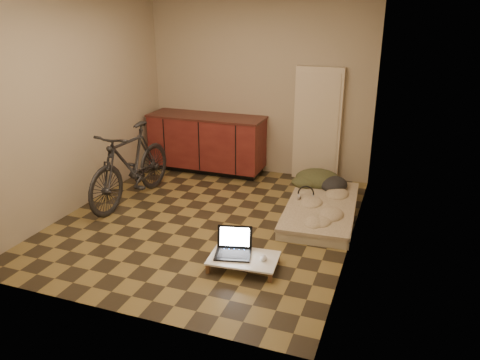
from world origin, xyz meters
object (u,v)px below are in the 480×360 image
(bicycle, at_px, (130,161))
(futon, at_px, (321,209))
(lap_desk, at_px, (244,259))
(laptop, at_px, (234,249))

(bicycle, xyz_separation_m, futon, (2.50, 0.44, -0.50))
(futon, bearing_deg, bicycle, -173.77)
(bicycle, bearing_deg, futon, 13.33)
(futon, distance_m, lap_desk, 1.64)
(futon, bearing_deg, laptop, -116.27)
(lap_desk, height_order, laptop, laptop)
(bicycle, distance_m, laptop, 2.20)
(bicycle, relative_size, laptop, 4.13)
(lap_desk, relative_size, laptop, 1.70)
(laptop, bearing_deg, bicycle, 136.48)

